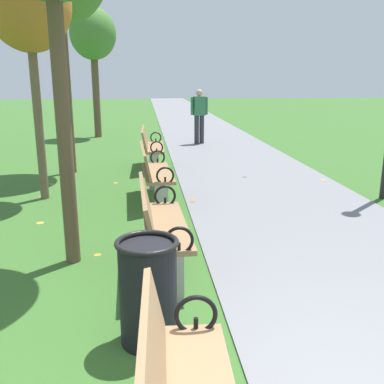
# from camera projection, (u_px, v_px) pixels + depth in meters

# --- Properties ---
(paved_walkway) EXTENTS (3.05, 44.00, 0.02)m
(paved_walkway) POSITION_uv_depth(u_px,v_px,m) (193.00, 122.00, 19.66)
(paved_walkway) COLOR slate
(paved_walkway) RESTS_ON ground
(park_bench_2) EXTENTS (0.52, 1.61, 0.90)m
(park_bench_2) POSITION_uv_depth(u_px,v_px,m) (160.00, 225.00, 4.63)
(park_bench_2) COLOR #93704C
(park_bench_2) RESTS_ON ground
(park_bench_3) EXTENTS (0.54, 1.62, 0.90)m
(park_bench_3) POSITION_uv_depth(u_px,v_px,m) (154.00, 172.00, 7.18)
(park_bench_3) COLOR #93704C
(park_bench_3) RESTS_ON ground
(park_bench_4) EXTENTS (0.50, 1.61, 0.90)m
(park_bench_4) POSITION_uv_depth(u_px,v_px,m) (151.00, 147.00, 9.75)
(park_bench_4) COLOR #93704C
(park_bench_4) RESTS_ON ground
(tree_3) EXTENTS (1.30, 1.30, 3.79)m
(tree_3) POSITION_uv_depth(u_px,v_px,m) (28.00, 6.00, 6.67)
(tree_3) COLOR brown
(tree_3) RESTS_ON ground
(tree_5) EXTENTS (1.49, 1.49, 4.16)m
(tree_5) POSITION_uv_depth(u_px,v_px,m) (93.00, 36.00, 14.16)
(tree_5) COLOR brown
(tree_5) RESTS_ON ground
(pedestrian_walking) EXTENTS (0.53, 0.26, 1.62)m
(pedestrian_walking) POSITION_uv_depth(u_px,v_px,m) (199.00, 113.00, 13.15)
(pedestrian_walking) COLOR #2D2D38
(pedestrian_walking) RESTS_ON paved_walkway
(trash_bin) EXTENTS (0.48, 0.48, 0.84)m
(trash_bin) POSITION_uv_depth(u_px,v_px,m) (148.00, 291.00, 3.33)
(trash_bin) COLOR black
(trash_bin) RESTS_ON ground
(scattered_leaves) EXTENTS (5.41, 7.77, 0.02)m
(scattered_leaves) POSITION_uv_depth(u_px,v_px,m) (161.00, 217.00, 6.43)
(scattered_leaves) COLOR #BC842D
(scattered_leaves) RESTS_ON ground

